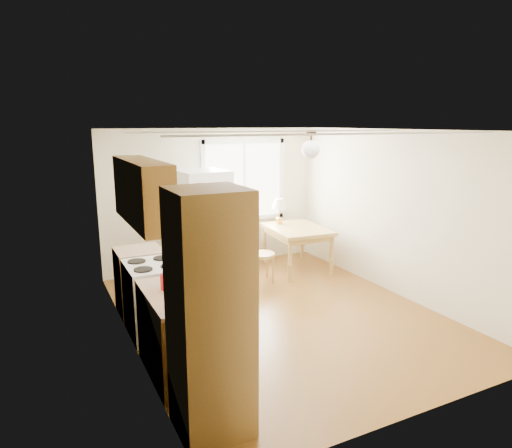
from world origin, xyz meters
TOP-DOWN VIEW (x-y plane):
  - room_shell at (0.00, 0.00)m, footprint 4.60×5.60m
  - kitchen_run at (-1.72, -0.63)m, footprint 0.65×3.40m
  - window_unit at (0.60, 2.47)m, footprint 1.64×0.05m
  - pendant_light at (0.70, 0.40)m, footprint 0.26×0.26m
  - refrigerator at (-0.43, 1.83)m, footprint 0.81×0.81m
  - bench at (0.10, 2.22)m, footprint 1.19×0.49m
  - dining_table at (1.23, 1.60)m, footprint 1.03×1.31m
  - chair at (0.29, 1.34)m, footprint 0.46×0.46m
  - table_lamp at (1.09, 2.01)m, footprint 0.27×0.27m
  - coffee_maker at (-1.72, -1.32)m, footprint 0.21×0.25m
  - kettle at (-1.76, -0.70)m, footprint 0.11×0.11m

SIDE VIEW (x-z plane):
  - bench at x=0.10m, z-range 0.21..0.75m
  - chair at x=0.29m, z-range 0.07..1.09m
  - dining_table at x=1.23m, z-range 0.29..1.06m
  - kitchen_run at x=-1.72m, z-range -0.26..1.94m
  - refrigerator at x=-0.43m, z-range 0.00..1.84m
  - kettle at x=-1.76m, z-range 0.88..1.10m
  - coffee_maker at x=-1.72m, z-range 0.86..1.18m
  - table_lamp at x=1.09m, z-range 0.88..1.35m
  - room_shell at x=0.00m, z-range -0.06..2.56m
  - window_unit at x=0.60m, z-range 0.79..2.31m
  - pendant_light at x=0.70m, z-range 2.04..2.44m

